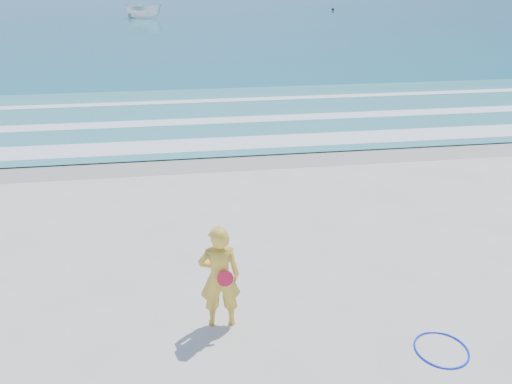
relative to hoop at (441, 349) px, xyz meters
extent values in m
plane|color=silver|center=(-2.56, 0.39, -0.02)|extent=(400.00, 400.00, 0.00)
cube|color=#B2A893|center=(-2.56, 9.39, -0.01)|extent=(400.00, 2.40, 0.00)
cube|color=#59B7AD|center=(-2.56, 14.39, 0.03)|extent=(400.00, 10.00, 0.01)
cube|color=white|center=(-2.56, 10.69, 0.04)|extent=(400.00, 1.40, 0.01)
cube|color=white|center=(-2.56, 13.59, 0.04)|extent=(400.00, 0.90, 0.01)
cube|color=white|center=(-2.56, 16.89, 0.04)|extent=(400.00, 0.60, 0.01)
torus|color=#0E2AFF|center=(0.00, 0.00, 0.00)|extent=(0.89, 0.89, 0.03)
imported|color=white|center=(-8.02, 59.32, 0.92)|extent=(4.96, 3.09, 1.79)
sphere|color=black|center=(17.94, 67.18, 0.21)|extent=(0.37, 0.37, 0.37)
imported|color=gold|center=(-3.46, 1.20, 0.93)|extent=(0.70, 0.47, 1.90)
cylinder|color=red|center=(-3.38, 1.02, 1.01)|extent=(0.27, 0.08, 0.27)
camera|label=1|loc=(-3.87, -5.78, 5.62)|focal=35.00mm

